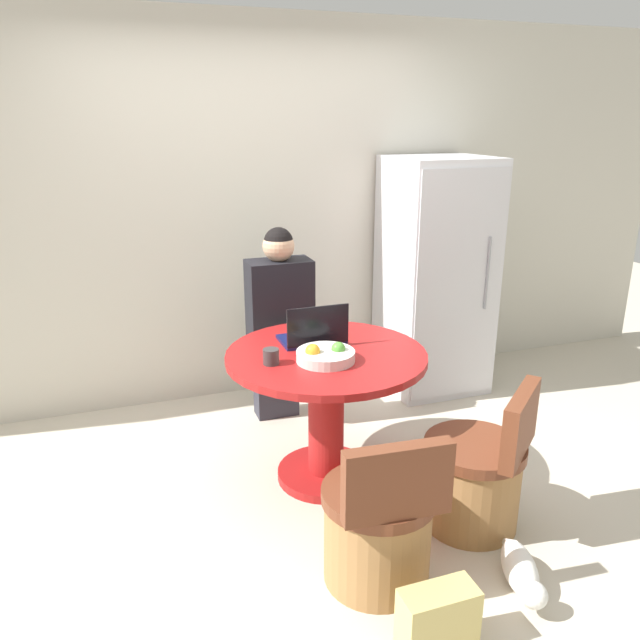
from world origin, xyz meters
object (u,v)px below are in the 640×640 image
person_seated (278,319)px  chair_near_camera (379,529)px  dining_table (326,395)px  refrigerator (435,276)px  laptop (313,335)px  handbag (438,619)px  fruit_bowl (325,355)px  cat (521,572)px  chair_near_right_corner (476,478)px

person_seated → chair_near_camera: bearing=89.5°
dining_table → chair_near_camera: size_ratio=1.41×
dining_table → chair_near_camera: bearing=-94.3°
refrigerator → laptop: size_ratio=4.86×
dining_table → chair_near_camera: 0.88m
person_seated → handbag: size_ratio=4.37×
refrigerator → dining_table: refrigerator is taller
chair_near_camera → handbag: 0.44m
person_seated → laptop: size_ratio=3.78×
laptop → handbag: 1.57m
laptop → fruit_bowl: laptop is taller
chair_near_camera → cat: size_ratio=1.70×
refrigerator → person_seated: (-1.24, -0.20, -0.13)m
chair_near_camera → cat: bearing=159.5°
person_seated → laptop: bearing=93.1°
chair_near_camera → person_seated: person_seated is taller
chair_near_right_corner → person_seated: (-0.60, 1.40, 0.45)m
cat → person_seated: bearing=-143.7°
person_seated → cat: bearing=106.4°
person_seated → fruit_bowl: person_seated is taller
dining_table → refrigerator: bearing=38.8°
chair_near_camera → handbag: size_ratio=2.54×
dining_table → laptop: size_ratio=3.09×
chair_near_camera → laptop: 1.14m
refrigerator → chair_near_right_corner: size_ratio=2.22×
dining_table → laptop: 0.34m
chair_near_right_corner → laptop: 1.12m
chair_near_camera → person_seated: size_ratio=0.58×
laptop → fruit_bowl: 0.27m
person_seated → cat: person_seated is taller
refrigerator → person_seated: refrigerator is taller
handbag → dining_table: bearing=89.9°
refrigerator → cat: refrigerator is taller
chair_near_right_corner → cat: bearing=42.5°
dining_table → cat: bearing=-65.7°
handbag → fruit_bowl: bearing=92.1°
cat → chair_near_camera: bearing=-95.0°
fruit_bowl → cat: bearing=-61.3°
refrigerator → cat: bearing=-108.5°
dining_table → handbag: size_ratio=3.58×
cat → handbag: bearing=-52.9°
dining_table → person_seated: 0.79m
chair_near_right_corner → person_seated: size_ratio=0.58×
handbag → refrigerator: bearing=61.7°
chair_near_camera → cat: chair_near_camera is taller
chair_near_right_corner → handbag: chair_near_right_corner is taller
person_seated → fruit_bowl: 0.88m
laptop → dining_table: bearing=96.4°
dining_table → fruit_bowl: 0.31m
dining_table → chair_near_right_corner: (0.55, -0.64, -0.25)m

